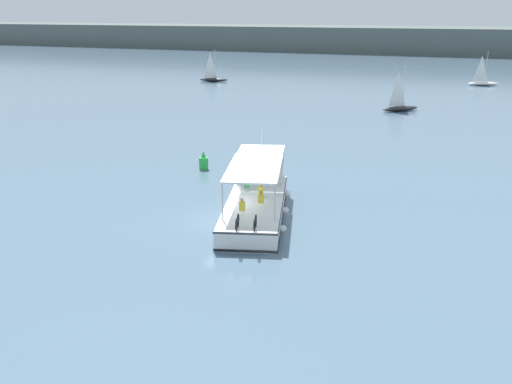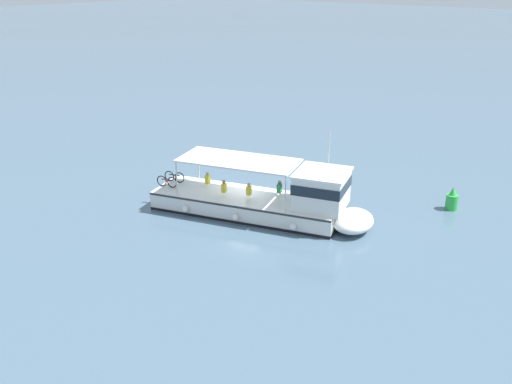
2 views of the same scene
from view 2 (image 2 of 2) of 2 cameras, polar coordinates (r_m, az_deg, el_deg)
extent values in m
plane|color=slate|center=(33.91, -0.87, -1.08)|extent=(400.00, 400.00, 0.00)
cube|color=white|center=(32.23, -0.99, -1.26)|extent=(6.25, 11.26, 1.10)
ellipsoid|color=white|center=(30.59, 9.82, -2.90)|extent=(3.46, 2.97, 1.01)
cube|color=black|center=(32.41, -0.99, -1.99)|extent=(6.29, 11.28, 0.16)
cube|color=#2D2D33|center=(32.05, -1.00, -0.49)|extent=(6.31, 11.28, 0.10)
cube|color=white|center=(30.37, 6.68, 0.17)|extent=(3.37, 3.29, 1.90)
cube|color=#19232D|center=(30.25, 6.71, 0.76)|extent=(3.44, 3.35, 0.56)
cube|color=white|center=(30.02, 6.77, 1.97)|extent=(3.57, 3.49, 0.12)
cube|color=white|center=(31.48, -1.78, 3.22)|extent=(4.79, 7.27, 0.10)
cylinder|color=silver|center=(31.98, 4.57, 1.47)|extent=(0.08, 0.08, 2.00)
cylinder|color=silver|center=(29.56, 3.00, -0.22)|extent=(0.08, 0.08, 2.00)
cylinder|color=silver|center=(34.31, -5.86, 2.84)|extent=(0.08, 0.08, 2.00)
cylinder|color=silver|center=(32.06, -8.07, 1.37)|extent=(0.08, 0.08, 2.00)
cylinder|color=silver|center=(29.58, 7.43, 4.01)|extent=(0.06, 0.06, 2.20)
sphere|color=white|center=(29.66, 3.78, -3.54)|extent=(0.36, 0.36, 0.36)
sphere|color=white|center=(30.72, -2.09, -2.58)|extent=(0.36, 0.36, 0.36)
sphere|color=white|center=(31.99, -7.19, -1.73)|extent=(0.36, 0.36, 0.36)
torus|color=black|center=(34.16, -7.78, 1.47)|extent=(0.25, 0.65, 0.66)
torus|color=black|center=(34.50, -8.80, 1.62)|extent=(0.25, 0.65, 0.66)
cylinder|color=#232328|center=(34.29, -8.31, 1.73)|extent=(0.26, 0.69, 0.06)
torus|color=black|center=(33.43, -8.53, 0.98)|extent=(0.25, 0.65, 0.66)
torus|color=black|center=(33.77, -9.56, 1.13)|extent=(0.25, 0.65, 0.66)
cylinder|color=maroon|center=(33.56, -9.06, 1.24)|extent=(0.26, 0.69, 0.06)
cube|color=yellow|center=(33.28, -4.94, 1.28)|extent=(0.37, 0.30, 0.52)
sphere|color=tan|center=(33.16, -4.96, 1.88)|extent=(0.20, 0.20, 0.20)
cube|color=yellow|center=(31.93, -3.27, 0.43)|extent=(0.37, 0.30, 0.52)
sphere|color=#9E7051|center=(31.80, -3.29, 1.05)|extent=(0.20, 0.20, 0.20)
cube|color=yellow|center=(31.49, -0.73, 0.16)|extent=(0.37, 0.30, 0.52)
sphere|color=tan|center=(31.36, -0.74, 0.79)|extent=(0.20, 0.20, 0.20)
cube|color=#338C4C|center=(31.85, 2.39, 0.40)|extent=(0.37, 0.30, 0.52)
sphere|color=#9E7051|center=(31.72, 2.40, 1.02)|extent=(0.20, 0.20, 0.20)
cylinder|color=green|center=(34.74, 19.28, -0.98)|extent=(0.70, 0.70, 0.90)
cone|color=green|center=(34.49, 19.42, 0.10)|extent=(0.42, 0.42, 0.50)
camera|label=1|loc=(51.13, -41.68, 14.85)|focal=42.73mm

